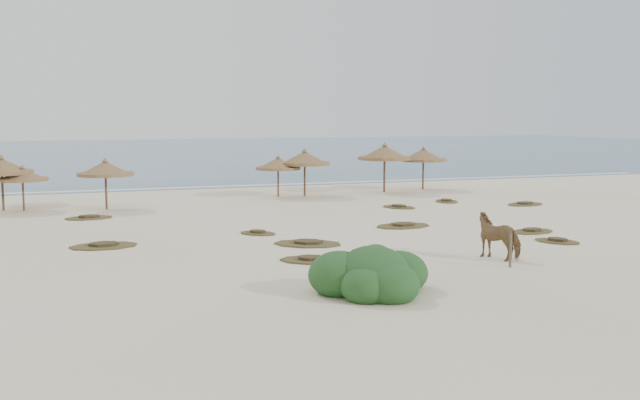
# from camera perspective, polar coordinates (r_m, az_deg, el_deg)

# --- Properties ---
(ground) EXTENTS (160.00, 160.00, 0.00)m
(ground) POSITION_cam_1_polar(r_m,az_deg,el_deg) (24.93, 4.24, -4.59)
(ground) COLOR beige
(ground) RESTS_ON ground
(ocean) EXTENTS (200.00, 100.00, 0.01)m
(ocean) POSITION_cam_1_polar(r_m,az_deg,el_deg) (98.00, -13.64, 3.75)
(ocean) COLOR #265373
(ocean) RESTS_ON ground
(foam_line) EXTENTS (70.00, 0.60, 0.01)m
(foam_line) POSITION_cam_1_polar(r_m,az_deg,el_deg) (49.61, -7.87, 1.06)
(foam_line) COLOR white
(foam_line) RESTS_ON ground
(palapa_0) EXTENTS (2.93, 2.93, 2.39)m
(palapa_0) POSITION_cam_1_polar(r_m,az_deg,el_deg) (39.68, -22.71, 1.85)
(palapa_0) COLOR #513829
(palapa_0) RESTS_ON ground
(palapa_1) EXTENTS (3.44, 3.44, 2.91)m
(palapa_1) POSITION_cam_1_polar(r_m,az_deg,el_deg) (40.19, -24.13, 2.42)
(palapa_1) COLOR #513829
(palapa_1) RESTS_ON ground
(palapa_2) EXTENTS (3.16, 3.16, 2.71)m
(palapa_2) POSITION_cam_1_polar(r_m,az_deg,el_deg) (38.79, -16.80, 2.36)
(palapa_2) COLOR #513829
(palapa_2) RESTS_ON ground
(palapa_3) EXTENTS (2.92, 2.92, 2.54)m
(palapa_3) POSITION_cam_1_polar(r_m,az_deg,el_deg) (42.94, -3.38, 2.86)
(palapa_3) COLOR #513829
(palapa_3) RESTS_ON ground
(palapa_4) EXTENTS (3.91, 3.91, 2.92)m
(palapa_4) POSITION_cam_1_polar(r_m,az_deg,el_deg) (43.29, -1.24, 3.30)
(palapa_4) COLOR #513829
(palapa_4) RESTS_ON ground
(palapa_5) EXTENTS (4.48, 4.48, 3.20)m
(palapa_5) POSITION_cam_1_polar(r_m,az_deg,el_deg) (45.65, 5.19, 3.73)
(palapa_5) COLOR #513829
(palapa_5) RESTS_ON ground
(palapa_6) EXTENTS (3.17, 3.17, 2.89)m
(palapa_6) POSITION_cam_1_polar(r_m,az_deg,el_deg) (47.68, 8.27, 3.52)
(palapa_6) COLOR #513829
(palapa_6) RESTS_ON ground
(horse) EXTENTS (1.56, 2.03, 1.56)m
(horse) POSITION_cam_1_polar(r_m,az_deg,el_deg) (25.33, 14.17, -2.81)
(horse) COLOR olive
(horse) RESTS_ON ground
(fence_post_near) EXTENTS (0.10, 0.10, 1.13)m
(fence_post_near) POSITION_cam_1_polar(r_m,az_deg,el_deg) (23.95, 15.00, -3.89)
(fence_post_near) COLOR brown
(fence_post_near) RESTS_ON ground
(bush) EXTENTS (3.48, 3.06, 1.56)m
(bush) POSITION_cam_1_polar(r_m,az_deg,el_deg) (19.85, 4.25, -6.04)
(bush) COLOR #254F21
(bush) RESTS_ON ground
(scrub_1) EXTENTS (2.53, 1.67, 0.16)m
(scrub_1) POSITION_cam_1_polar(r_m,az_deg,el_deg) (27.99, -16.92, -3.50)
(scrub_1) COLOR brown
(scrub_1) RESTS_ON ground
(scrub_2) EXTENTS (1.87, 1.88, 0.16)m
(scrub_2) POSITION_cam_1_polar(r_m,az_deg,el_deg) (29.76, -5.00, -2.63)
(scrub_2) COLOR brown
(scrub_2) RESTS_ON ground
(scrub_3) EXTENTS (2.69, 1.89, 0.16)m
(scrub_3) POSITION_cam_1_polar(r_m,az_deg,el_deg) (31.82, 6.66, -2.03)
(scrub_3) COLOR brown
(scrub_3) RESTS_ON ground
(scrub_4) EXTENTS (2.21, 1.66, 0.16)m
(scrub_4) POSITION_cam_1_polar(r_m,az_deg,el_deg) (31.41, 16.63, -2.39)
(scrub_4) COLOR brown
(scrub_4) RESTS_ON ground
(scrub_5) EXTENTS (2.56, 1.99, 0.16)m
(scrub_5) POSITION_cam_1_polar(r_m,az_deg,el_deg) (40.83, 16.09, -0.30)
(scrub_5) COLOR brown
(scrub_5) RESTS_ON ground
(scrub_6) EXTENTS (2.34, 1.64, 0.16)m
(scrub_6) POSITION_cam_1_polar(r_m,az_deg,el_deg) (35.79, -18.00, -1.34)
(scrub_6) COLOR brown
(scrub_6) RESTS_ON ground
(scrub_7) EXTENTS (2.02, 2.31, 0.16)m
(scrub_7) POSITION_cam_1_polar(r_m,az_deg,el_deg) (38.24, 6.33, -0.54)
(scrub_7) COLOR brown
(scrub_7) RESTS_ON ground
(scrub_9) EXTENTS (3.11, 2.74, 0.16)m
(scrub_9) POSITION_cam_1_polar(r_m,az_deg,el_deg) (27.27, -0.99, -3.47)
(scrub_9) COLOR brown
(scrub_9) RESTS_ON ground
(scrub_10) EXTENTS (1.72, 2.16, 0.16)m
(scrub_10) POSITION_cam_1_polar(r_m,az_deg,el_deg) (41.20, 10.09, -0.08)
(scrub_10) COLOR brown
(scrub_10) RESTS_ON ground
(scrub_11) EXTENTS (2.54, 2.23, 0.16)m
(scrub_11) POSITION_cam_1_polar(r_m,az_deg,el_deg) (24.22, -0.73, -4.78)
(scrub_11) COLOR brown
(scrub_11) RESTS_ON ground
(scrub_12) EXTENTS (1.88, 2.10, 0.16)m
(scrub_12) POSITION_cam_1_polar(r_m,az_deg,el_deg) (29.26, 18.46, -3.12)
(scrub_12) COLOR brown
(scrub_12) RESTS_ON ground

